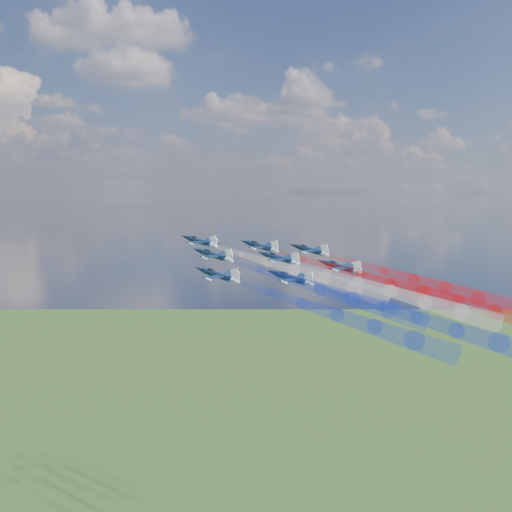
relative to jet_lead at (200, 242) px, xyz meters
name	(u,v)px	position (x,y,z in m)	size (l,w,h in m)	color
jet_lead	(200,242)	(0.00, 0.00, 0.00)	(10.96, 13.69, 3.65)	black
trail_lead	(295,270)	(17.55, -25.76, -6.00)	(4.56, 51.39, 4.56)	white
jet_inner_left	(214,255)	(-1.09, -16.79, -2.33)	(10.96, 13.69, 3.65)	black
trail_inner_left	(320,289)	(16.46, -42.54, -8.33)	(4.56, 51.39, 4.56)	#1731C6
jet_inner_right	(261,246)	(16.53, -4.60, -1.50)	(10.96, 13.69, 3.65)	black
trail_inner_right	(360,275)	(34.09, -30.36, -7.50)	(4.56, 51.39, 4.56)	red
jet_outer_left	(219,275)	(-4.52, -31.37, -5.61)	(10.96, 13.69, 3.65)	black
trail_outer_left	(337,315)	(13.04, -57.12, -11.61)	(4.56, 51.39, 4.56)	#1731C6
jet_center_third	(280,259)	(16.16, -19.44, -3.55)	(10.96, 13.69, 3.65)	black
trail_center_third	(391,291)	(33.72, -45.20, -9.56)	(4.56, 51.39, 4.56)	white
jet_outer_right	(310,250)	(30.69, -7.79, -2.77)	(10.96, 13.69, 3.65)	black
trail_outer_right	(414,279)	(48.25, -33.54, -8.78)	(4.56, 51.39, 4.56)	red
jet_rear_left	(292,278)	(12.58, -35.33, -6.66)	(10.96, 13.69, 3.65)	black
trail_rear_left	(417,318)	(30.14, -61.08, -12.67)	(4.56, 51.39, 4.56)	#1731C6
jet_rear_right	(341,267)	(31.16, -25.37, -5.79)	(10.96, 13.69, 3.65)	black
trail_rear_right	(459,301)	(48.72, -51.13, -11.79)	(4.56, 51.39, 4.56)	red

